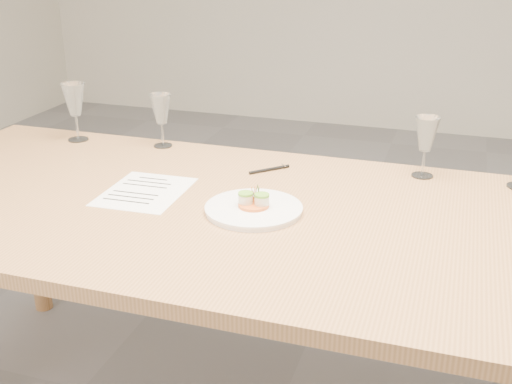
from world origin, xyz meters
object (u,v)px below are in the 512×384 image
(ballpoint_pen, at_px, (270,169))
(wine_glass_2, at_px, (426,135))
(wine_glass_1, at_px, (161,110))
(dinner_plate, at_px, (254,208))
(dining_table, at_px, (271,235))
(recipe_sheet, at_px, (145,192))
(wine_glass_0, at_px, (74,101))

(ballpoint_pen, distance_m, wine_glass_2, 0.49)
(wine_glass_1, xyz_separation_m, wine_glass_2, (0.89, -0.03, 0.00))
(dinner_plate, relative_size, ballpoint_pen, 2.44)
(wine_glass_2, bearing_deg, wine_glass_1, 178.37)
(dining_table, xyz_separation_m, wine_glass_1, (-0.53, 0.43, 0.20))
(dining_table, distance_m, wine_glass_1, 0.71)
(recipe_sheet, relative_size, ballpoint_pen, 2.69)
(dinner_plate, height_order, ballpoint_pen, dinner_plate)
(ballpoint_pen, distance_m, wine_glass_1, 0.46)
(dinner_plate, height_order, recipe_sheet, dinner_plate)
(recipe_sheet, relative_size, wine_glass_2, 1.54)
(ballpoint_pen, bearing_deg, dinner_plate, -126.12)
(dining_table, distance_m, recipe_sheet, 0.40)
(wine_glass_2, bearing_deg, ballpoint_pen, -167.74)
(wine_glass_0, relative_size, wine_glass_2, 1.10)
(dinner_plate, bearing_deg, ballpoint_pen, 99.43)
(ballpoint_pen, relative_size, wine_glass_0, 0.52)
(recipe_sheet, relative_size, wine_glass_0, 1.40)
(wine_glass_0, height_order, wine_glass_1, wine_glass_0)
(wine_glass_1, bearing_deg, ballpoint_pen, -16.29)
(dining_table, bearing_deg, dinner_plate, -165.97)
(ballpoint_pen, bearing_deg, wine_glass_0, 127.16)
(recipe_sheet, distance_m, wine_glass_2, 0.85)
(dinner_plate, height_order, wine_glass_2, wine_glass_2)
(dinner_plate, height_order, wine_glass_1, wine_glass_1)
(recipe_sheet, height_order, wine_glass_0, wine_glass_0)
(wine_glass_0, xyz_separation_m, wine_glass_1, (0.32, 0.03, -0.01))
(dining_table, distance_m, ballpoint_pen, 0.33)
(dining_table, xyz_separation_m, recipe_sheet, (-0.39, 0.03, 0.07))
(recipe_sheet, xyz_separation_m, wine_glass_0, (-0.46, 0.38, 0.14))
(dinner_plate, distance_m, ballpoint_pen, 0.32)
(wine_glass_0, bearing_deg, dining_table, -25.42)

